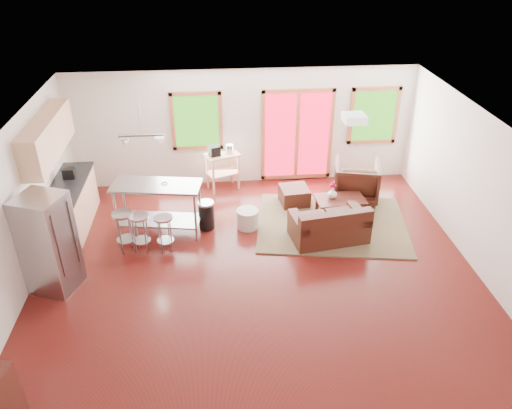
{
  "coord_description": "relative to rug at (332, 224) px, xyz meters",
  "views": [
    {
      "loc": [
        -0.63,
        -6.78,
        5.3
      ],
      "look_at": [
        0.0,
        0.3,
        1.2
      ],
      "focal_mm": 35.0,
      "sensor_mm": 36.0,
      "label": 1
    }
  ],
  "objects": [
    {
      "name": "floor",
      "position": [
        -1.62,
        -1.45,
        -0.02
      ],
      "size": [
        7.5,
        7.0,
        0.02
      ],
      "primitive_type": "cube",
      "color": "#3C0C0A",
      "rests_on": "ground"
    },
    {
      "name": "ceiling",
      "position": [
        -1.62,
        -1.45,
        2.6
      ],
      "size": [
        7.5,
        7.0,
        0.02
      ],
      "primitive_type": "cube",
      "color": "white",
      "rests_on": "ground"
    },
    {
      "name": "back_wall",
      "position": [
        -1.62,
        2.06,
        1.29
      ],
      "size": [
        7.5,
        0.02,
        2.6
      ],
      "primitive_type": "cube",
      "color": "silver",
      "rests_on": "ground"
    },
    {
      "name": "left_wall",
      "position": [
        -5.38,
        -1.45,
        1.29
      ],
      "size": [
        0.02,
        7.0,
        2.6
      ],
      "primitive_type": "cube",
      "color": "silver",
      "rests_on": "ground"
    },
    {
      "name": "right_wall",
      "position": [
        2.14,
        -1.45,
        1.29
      ],
      "size": [
        0.02,
        7.0,
        2.6
      ],
      "primitive_type": "cube",
      "color": "silver",
      "rests_on": "ground"
    },
    {
      "name": "front_wall",
      "position": [
        -1.62,
        -4.96,
        1.29
      ],
      "size": [
        7.5,
        0.02,
        2.6
      ],
      "primitive_type": "cube",
      "color": "silver",
      "rests_on": "ground"
    },
    {
      "name": "window_left",
      "position": [
        -2.62,
        2.01,
        1.49
      ],
      "size": [
        1.1,
        0.05,
        1.3
      ],
      "color": "#215311",
      "rests_on": "back_wall"
    },
    {
      "name": "french_doors",
      "position": [
        -0.42,
        2.01,
        1.09
      ],
      "size": [
        1.6,
        0.05,
        2.1
      ],
      "color": "#AC0921",
      "rests_on": "back_wall"
    },
    {
      "name": "window_right",
      "position": [
        1.28,
        2.01,
        1.49
      ],
      "size": [
        1.1,
        0.05,
        1.3
      ],
      "color": "#215311",
      "rests_on": "back_wall"
    },
    {
      "name": "rug",
      "position": [
        0.0,
        0.0,
        0.0
      ],
      "size": [
        3.21,
        2.66,
        0.03
      ],
      "primitive_type": "cube",
      "rotation": [
        0.0,
        0.0,
        -0.16
      ],
      "color": "#445C3D",
      "rests_on": "floor"
    },
    {
      "name": "loveseat",
      "position": [
        -0.19,
        -0.54,
        0.28
      ],
      "size": [
        1.49,
        0.99,
        0.74
      ],
      "rotation": [
        0.0,
        0.0,
        0.16
      ],
      "color": "black",
      "rests_on": "floor"
    },
    {
      "name": "coffee_table",
      "position": [
        0.22,
        0.34,
        0.32
      ],
      "size": [
        1.02,
        0.65,
        0.39
      ],
      "rotation": [
        0.0,
        0.0,
        0.07
      ],
      "color": "#3C1812",
      "rests_on": "floor"
    },
    {
      "name": "armchair",
      "position": [
        0.72,
        1.0,
        0.46
      ],
      "size": [
        1.09,
        1.05,
        0.94
      ],
      "primitive_type": "imported",
      "rotation": [
        0.0,
        0.0,
        2.91
      ],
      "color": "black",
      "rests_on": "floor"
    },
    {
      "name": "ottoman",
      "position": [
        -0.63,
        0.89,
        0.18
      ],
      "size": [
        0.63,
        0.63,
        0.38
      ],
      "primitive_type": "cube",
      "rotation": [
        0.0,
        0.0,
        0.1
      ],
      "color": "black",
      "rests_on": "floor"
    },
    {
      "name": "pouf",
      "position": [
        -1.68,
        0.06,
        0.18
      ],
      "size": [
        0.56,
        0.56,
        0.38
      ],
      "primitive_type": "cylinder",
      "rotation": [
        0.0,
        0.0,
        0.37
      ],
      "color": "beige",
      "rests_on": "floor"
    },
    {
      "name": "vase",
      "position": [
        0.06,
        0.38,
        0.51
      ],
      "size": [
        0.24,
        0.25,
        0.34
      ],
      "rotation": [
        0.0,
        0.0,
        -0.25
      ],
      "color": "silver",
      "rests_on": "coffee_table"
    },
    {
      "name": "cabinets",
      "position": [
        -5.11,
        0.25,
        0.91
      ],
      "size": [
        0.64,
        2.24,
        2.3
      ],
      "color": "tan",
      "rests_on": "floor"
    },
    {
      "name": "refrigerator",
      "position": [
        -4.92,
        -1.48,
        0.83
      ],
      "size": [
        0.86,
        0.85,
        1.68
      ],
      "rotation": [
        0.0,
        0.0,
        -0.35
      ],
      "color": "#B7BABC",
      "rests_on": "floor"
    },
    {
      "name": "island",
      "position": [
        -3.36,
        0.03,
        0.7
      ],
      "size": [
        1.73,
        0.91,
        1.04
      ],
      "rotation": [
        0.0,
        0.0,
        -0.16
      ],
      "color": "#B7BABC",
      "rests_on": "floor"
    },
    {
      "name": "cup",
      "position": [
        -3.21,
        0.04,
        1.0
      ],
      "size": [
        0.16,
        0.15,
        0.13
      ],
      "primitive_type": "imported",
      "rotation": [
        0.0,
        0.0,
        0.39
      ],
      "color": "white",
      "rests_on": "island"
    },
    {
      "name": "bar_stool_a",
      "position": [
        -3.93,
        -0.53,
        0.57
      ],
      "size": [
        0.48,
        0.48,
        0.79
      ],
      "rotation": [
        0.0,
        0.0,
        0.33
      ],
      "color": "#B7BABC",
      "rests_on": "floor"
    },
    {
      "name": "bar_stool_b",
      "position": [
        -3.64,
        -0.58,
        0.54
      ],
      "size": [
        0.38,
        0.38,
        0.75
      ],
      "rotation": [
        0.0,
        0.0,
        -0.09
      ],
      "color": "#B7BABC",
      "rests_on": "floor"
    },
    {
      "name": "bar_stool_c",
      "position": [
        -3.22,
        -0.59,
        0.51
      ],
      "size": [
        0.42,
        0.42,
        0.71
      ],
      "rotation": [
        0.0,
        0.0,
        0.3
      ],
      "color": "#B7BABC",
      "rests_on": "floor"
    },
    {
      "name": "trash_can",
      "position": [
        -2.47,
        0.11,
        0.28
      ],
      "size": [
        0.41,
        0.41,
        0.57
      ],
      "rotation": [
        0.0,
        0.0,
        -0.43
      ],
      "color": "black",
      "rests_on": "floor"
    },
    {
      "name": "kitchen_cart",
      "position": [
        -2.12,
        1.7,
        0.72
      ],
      "size": [
        0.82,
        0.68,
        1.07
      ],
      "rotation": [
        0.0,
        0.0,
        0.38
      ],
      "color": "tan",
      "rests_on": "floor"
    },
    {
      "name": "ceiling_flush",
      "position": [
        -0.02,
        -0.85,
        2.52
      ],
      "size": [
        0.35,
        0.35,
        0.12
      ],
      "primitive_type": "cube",
      "color": "white",
      "rests_on": "ceiling"
    },
    {
      "name": "pendant_light",
      "position": [
        -3.52,
        0.05,
        1.88
      ],
      "size": [
        0.8,
        0.18,
        0.79
      ],
      "color": "gray",
      "rests_on": "ceiling"
    }
  ]
}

